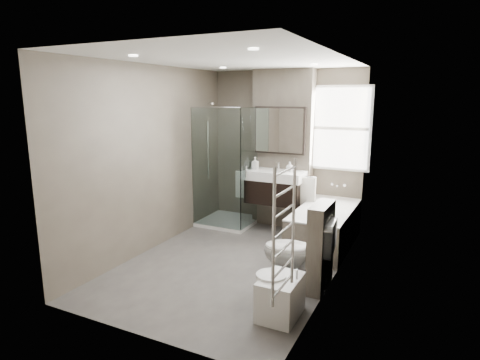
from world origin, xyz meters
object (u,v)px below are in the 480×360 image
Objects in this scene: bathtub at (325,225)px; bidet at (280,296)px; toilet at (298,253)px; vanity at (275,186)px.

bidet is at bearing -87.58° from bathtub.
toilet reaches higher than bathtub.
toilet is 1.55× the size of bidet.
toilet is 0.73m from bidet.
bathtub is 1.94× the size of toilet.
vanity is 1.15× the size of toilet.
vanity is at bearing 112.59° from bidet.
vanity reaches higher than toilet.
bathtub is at bearing 92.42° from bidet.
toilet is at bearing -88.18° from bathtub.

